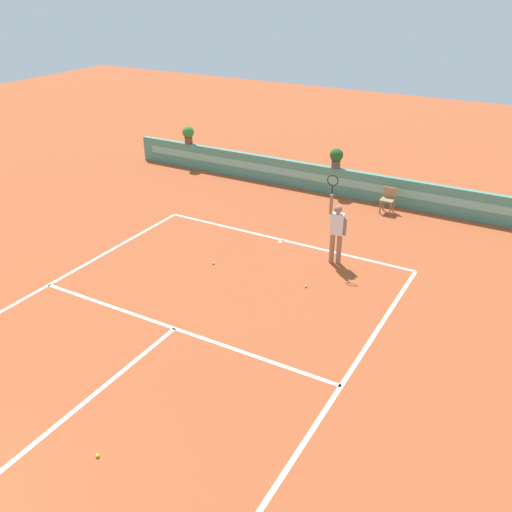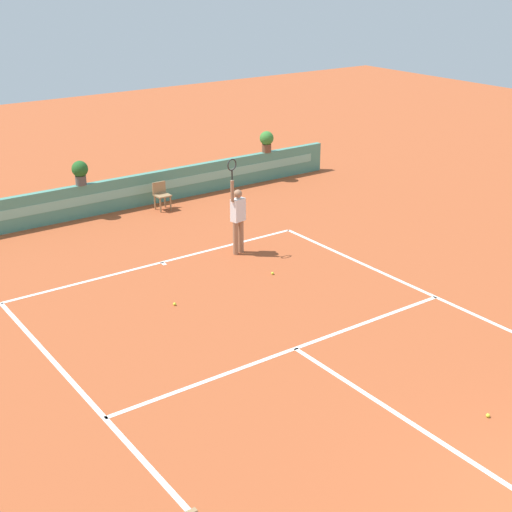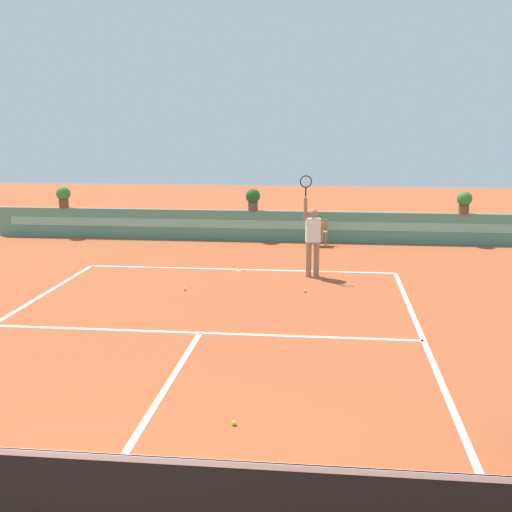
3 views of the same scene
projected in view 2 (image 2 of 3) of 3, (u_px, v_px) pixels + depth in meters
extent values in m
plane|color=#A84C28|center=(308.00, 357.00, 14.36)|extent=(60.00, 60.00, 0.00)
cube|color=white|center=(162.00, 262.00, 18.80)|extent=(8.22, 0.10, 0.01)
cube|color=white|center=(295.00, 348.00, 14.66)|extent=(8.22, 0.10, 0.01)
cube|color=white|center=(415.00, 425.00, 12.25)|extent=(0.10, 6.40, 0.01)
cube|color=white|center=(117.00, 431.00, 12.10)|extent=(0.10, 11.89, 0.01)
cube|color=white|center=(451.00, 304.00, 16.53)|extent=(0.10, 11.89, 0.01)
cube|color=white|center=(163.00, 264.00, 18.72)|extent=(0.10, 0.20, 0.01)
cube|color=#4C8E7A|center=(88.00, 200.00, 22.00)|extent=(18.00, 0.20, 1.00)
cube|color=#7ABCA8|center=(89.00, 199.00, 21.90)|extent=(17.10, 0.01, 0.28)
cylinder|color=#99754C|center=(160.00, 205.00, 22.40)|extent=(0.05, 0.05, 0.45)
cylinder|color=#99754C|center=(171.00, 203.00, 22.59)|extent=(0.05, 0.05, 0.45)
cylinder|color=#99754C|center=(155.00, 203.00, 22.66)|extent=(0.05, 0.05, 0.45)
cylinder|color=#99754C|center=(165.00, 200.00, 22.85)|extent=(0.05, 0.05, 0.45)
cube|color=#99754C|center=(162.00, 195.00, 22.53)|extent=(0.44, 0.44, 0.04)
cube|color=#99754C|center=(159.00, 187.00, 22.61)|extent=(0.44, 0.04, 0.36)
cylinder|color=#9E7051|center=(241.00, 236.00, 19.30)|extent=(0.14, 0.14, 0.90)
cylinder|color=#9E7051|center=(236.00, 238.00, 19.16)|extent=(0.14, 0.14, 0.90)
cube|color=white|center=(238.00, 210.00, 18.95)|extent=(0.40, 0.28, 0.60)
sphere|color=#9E7051|center=(238.00, 194.00, 18.78)|extent=(0.22, 0.22, 0.22)
cylinder|color=#9E7051|center=(232.00, 191.00, 18.60)|extent=(0.09, 0.09, 0.55)
cylinder|color=black|center=(232.00, 175.00, 18.45)|extent=(0.04, 0.04, 0.24)
torus|color=#262626|center=(232.00, 165.00, 18.35)|extent=(0.31, 0.09, 0.31)
cylinder|color=#9E7051|center=(244.00, 210.00, 19.11)|extent=(0.09, 0.09, 0.50)
sphere|color=#CCE033|center=(488.00, 415.00, 12.46)|extent=(0.07, 0.07, 0.07)
sphere|color=#CCE033|center=(175.00, 304.00, 16.47)|extent=(0.07, 0.07, 0.07)
sphere|color=#CCE033|center=(273.00, 273.00, 18.07)|extent=(0.07, 0.07, 0.07)
cylinder|color=brown|center=(267.00, 148.00, 25.34)|extent=(0.32, 0.32, 0.28)
sphere|color=#387F33|center=(267.00, 138.00, 25.21)|extent=(0.48, 0.48, 0.48)
cylinder|color=#514C47|center=(81.00, 180.00, 21.67)|extent=(0.32, 0.32, 0.28)
sphere|color=#235B23|center=(80.00, 169.00, 21.54)|extent=(0.48, 0.48, 0.48)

